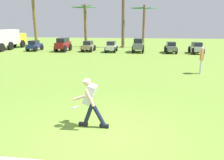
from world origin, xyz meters
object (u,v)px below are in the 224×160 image
Objects in this scene: parked_car_slot_f at (171,47)px; palm_tree_far_right at (144,21)px; parked_car_slot_e at (138,45)px; parked_car_slot_g at (196,48)px; frisbee_in_flight at (74,107)px; parked_car_slot_b at (63,44)px; parked_car_slot_c at (88,46)px; palm_tree_right_of_centre at (123,11)px; frisbee_thrower at (90,100)px; parked_car_slot_d at (111,46)px; palm_tree_left_of_centre at (85,21)px; teammate_near_sideline at (202,58)px; box_truck at (8,38)px; parked_car_slot_a at (35,45)px; palm_tree_far_left at (34,13)px.

parked_car_slot_f is 0.44× the size of palm_tree_far_right.
parked_car_slot_e is 1.08× the size of parked_car_slot_g.
palm_tree_far_right is at bearing 84.42° from frisbee_in_flight.
parked_car_slot_b is 1.07× the size of parked_car_slot_c.
frisbee_in_flight is 21.56m from palm_tree_right_of_centre.
frisbee_thrower is 0.19× the size of palm_tree_right_of_centre.
parked_car_slot_g is (8.44, -0.09, 0.00)m from parked_car_slot_d.
palm_tree_left_of_centre reaches higher than parked_car_slot_c.
parked_car_slot_e is at bearing 111.67° from teammate_near_sideline.
parked_car_slot_c is 0.30× the size of palm_tree_right_of_centre.
box_truck reaches higher than parked_car_slot_e.
parked_car_slot_f is at bearing -27.36° from palm_tree_left_of_centre.
parked_car_slot_f is 6.39m from palm_tree_far_right.
palm_tree_right_of_centre is at bearing -164.75° from palm_tree_far_right.
parked_car_slot_c is 1.01× the size of parked_car_slot_d.
parked_car_slot_a is at bearing 120.83° from frisbee_thrower.
parked_car_slot_c is 8.49m from parked_car_slot_f.
palm_tree_right_of_centre reaches higher than box_truck.
parked_car_slot_d is (2.48, -0.23, 0.00)m from parked_car_slot_c.
teammate_near_sideline is 0.31× the size of palm_tree_far_right.
frisbee_in_flight is at bearing -77.91° from parked_car_slot_c.
palm_tree_left_of_centre is (-1.53, 5.00, 2.58)m from parked_car_slot_c.
palm_tree_far_left is at bearing 66.77° from box_truck.
frisbee_in_flight is at bearing -60.20° from parked_car_slot_a.
palm_tree_right_of_centre reaches higher than frisbee_in_flight.
parked_car_slot_g is 0.43× the size of palm_tree_left_of_centre.
parked_car_slot_e is 0.33× the size of palm_tree_far_left.
parked_car_slot_e is 3.24m from parked_car_slot_f.
palm_tree_far_left is at bearing 156.15° from parked_car_slot_d.
parked_car_slot_c is at bearing -4.32° from box_truck.
palm_tree_far_right reaches higher than parked_car_slot_d.
palm_tree_far_right reaches higher than box_truck.
frisbee_in_flight is at bearing -76.78° from palm_tree_left_of_centre.
frisbee_thrower is at bearing -94.13° from palm_tree_far_right.
palm_tree_far_right is (2.45, 0.67, -1.17)m from palm_tree_right_of_centre.
teammate_near_sideline is 14.95m from parked_car_slot_b.
box_truck is at bearing -113.23° from palm_tree_far_left.
parked_car_slot_e is at bearing 177.39° from parked_car_slot_g.
parked_car_slot_c is 10.92m from parked_car_slot_g.
teammate_near_sideline is at bearing -29.02° from box_truck.
frisbee_thrower reaches higher than parked_car_slot_c.
frisbee_in_flight is (-0.54, 0.23, -0.34)m from frisbee_thrower.
parked_car_slot_c is at bearing 133.30° from teammate_near_sideline.
palm_tree_right_of_centre is at bearing 26.01° from parked_car_slot_a.
palm_tree_left_of_centre is at bearing 179.93° from palm_tree_far_right.
frisbee_thrower is at bearing -60.58° from palm_tree_far_left.
palm_tree_left_of_centre is at bearing 5.41° from palm_tree_far_left.
teammate_near_sideline is 15.10m from palm_tree_far_right.
parked_car_slot_b is (-6.30, 16.60, 0.28)m from frisbee_in_flight.
box_truck is 13.69m from palm_tree_right_of_centre.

